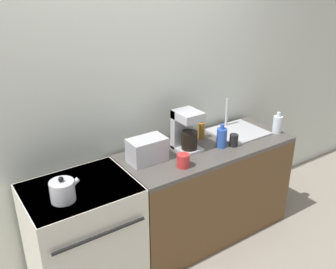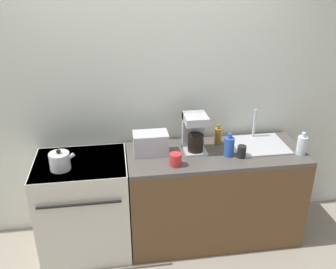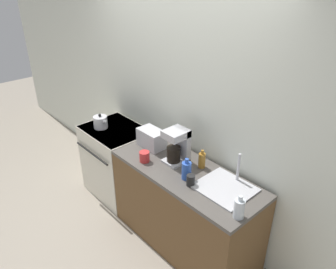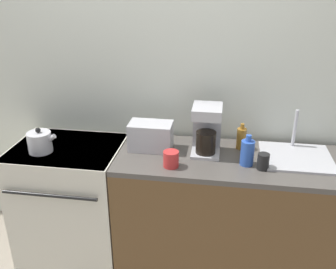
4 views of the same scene
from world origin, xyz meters
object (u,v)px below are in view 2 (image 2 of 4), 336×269
at_px(bottle_blue, 229,146).
at_px(cup_black, 242,152).
at_px(cup_red, 176,160).
at_px(toaster, 151,143).
at_px(kettle, 60,161).
at_px(coffee_maker, 195,132).
at_px(stove, 85,205).
at_px(bottle_clear, 302,145).
at_px(bottle_amber, 218,136).

height_order(bottle_blue, cup_black, bottle_blue).
bearing_deg(cup_red, cup_black, 5.45).
distance_m(toaster, cup_black, 0.77).
xyz_separation_m(kettle, coffee_maker, (1.12, 0.17, 0.10)).
relative_size(stove, bottle_clear, 4.43).
bearing_deg(cup_red, kettle, 175.41).
relative_size(coffee_maker, bottle_clear, 1.69).
height_order(bottle_clear, cup_red, bottle_clear).
relative_size(toaster, bottle_amber, 1.59).
height_order(bottle_amber, cup_red, bottle_amber).
xyz_separation_m(stove, bottle_amber, (1.22, 0.17, 0.51)).
distance_m(bottle_amber, cup_red, 0.56).
bearing_deg(cup_red, toaster, 126.75).
bearing_deg(coffee_maker, bottle_blue, -28.36).
xyz_separation_m(bottle_amber, cup_black, (0.13, -0.28, -0.03)).
bearing_deg(toaster, kettle, -167.57).
distance_m(toaster, bottle_amber, 0.63).
xyz_separation_m(stove, cup_black, (1.35, -0.11, 0.48)).
xyz_separation_m(stove, toaster, (0.60, 0.07, 0.53)).
distance_m(stove, coffee_maker, 1.16).
xyz_separation_m(kettle, cup_black, (1.49, -0.02, -0.02)).
relative_size(bottle_amber, bottle_clear, 0.93).
bearing_deg(kettle, cup_red, -4.59).
relative_size(coffee_maker, cup_red, 3.23).
height_order(stove, coffee_maker, coffee_maker).
distance_m(bottle_clear, cup_black, 0.53).
xyz_separation_m(toaster, coffee_maker, (0.38, 0.01, 0.08)).
distance_m(coffee_maker, bottle_clear, 0.92).
bearing_deg(coffee_maker, bottle_clear, -13.02).
height_order(stove, toaster, toaster).
height_order(bottle_amber, bottle_clear, bottle_clear).
relative_size(stove, toaster, 3.01).
relative_size(toaster, cup_black, 2.81).
xyz_separation_m(bottle_blue, bottle_clear, (0.62, -0.06, -0.00)).
distance_m(kettle, cup_black, 1.49).
relative_size(kettle, cup_red, 1.94).
bearing_deg(kettle, stove, 34.25).
relative_size(toaster, cup_red, 2.81).
distance_m(bottle_blue, cup_red, 0.49).
xyz_separation_m(coffee_maker, bottle_blue, (0.27, -0.15, -0.09)).
xyz_separation_m(kettle, bottle_blue, (1.39, 0.03, 0.01)).
xyz_separation_m(toaster, bottle_amber, (0.62, 0.10, -0.02)).
relative_size(kettle, coffee_maker, 0.60).
bearing_deg(stove, bottle_clear, -3.94).
height_order(kettle, toaster, toaster).
bearing_deg(coffee_maker, bottle_amber, 20.83).
distance_m(toaster, coffee_maker, 0.39).
bearing_deg(toaster, bottle_amber, 9.14).
height_order(kettle, coffee_maker, coffee_maker).
bearing_deg(bottle_clear, bottle_blue, 174.40).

